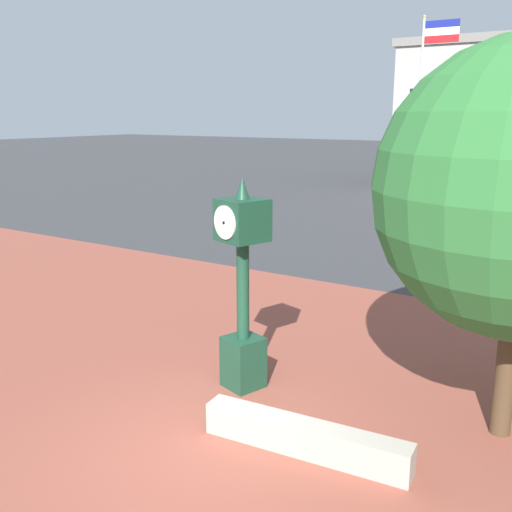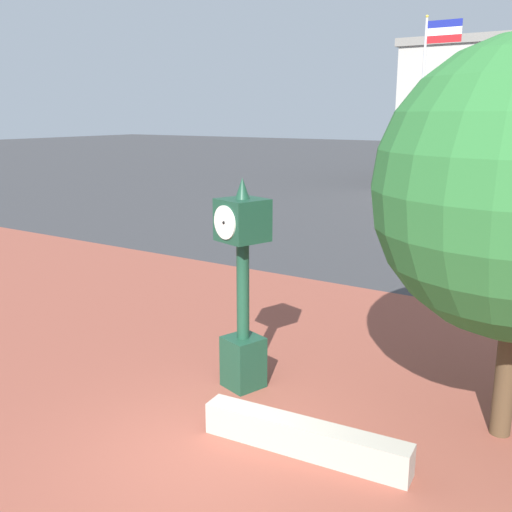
% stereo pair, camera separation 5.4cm
% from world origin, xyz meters
% --- Properties ---
extents(ground_plane, '(200.00, 200.00, 0.00)m').
position_xyz_m(ground_plane, '(0.00, 0.00, 0.00)').
color(ground_plane, '#38383A').
extents(plaza_brick_paving, '(44.00, 13.19, 0.01)m').
position_xyz_m(plaza_brick_paving, '(0.00, 2.59, 0.00)').
color(plaza_brick_paving, brown).
rests_on(plaza_brick_paving, ground).
extents(planter_wall, '(3.22, 0.68, 0.50)m').
position_xyz_m(planter_wall, '(1.19, 0.71, 0.25)').
color(planter_wall, '#ADA393').
rests_on(planter_wall, ground).
extents(street_clock, '(0.93, 0.94, 3.87)m').
position_xyz_m(street_clock, '(-0.81, 2.06, 1.92)').
color(street_clock, '#19422D').
rests_on(street_clock, ground).
extents(flagpole_primary, '(1.72, 0.14, 9.40)m').
position_xyz_m(flagpole_primary, '(-4.21, 22.64, 5.58)').
color(flagpole_primary, silver).
rests_on(flagpole_primary, ground).
extents(flagpole_secondary, '(1.41, 0.14, 7.79)m').
position_xyz_m(flagpole_secondary, '(-1.57, 22.64, 4.53)').
color(flagpole_secondary, silver).
rests_on(flagpole_secondary, ground).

